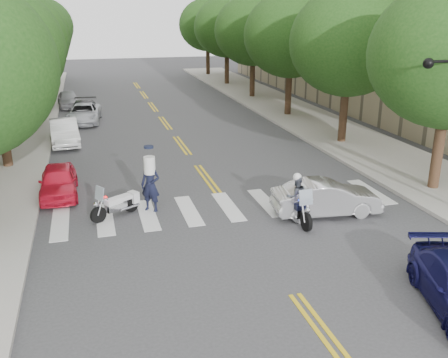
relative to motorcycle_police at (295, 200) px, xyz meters
name	(u,v)px	position (x,y,z in m)	size (l,w,h in m)	color
ground	(295,295)	(-1.93, -4.55, -0.81)	(140.00, 140.00, 0.00)	#38383A
sidewalk_left	(13,131)	(-11.43, 17.45, -0.74)	(5.00, 60.00, 0.15)	#9E9991
sidewalk_right	(296,114)	(7.57, 17.45, -0.74)	(5.00, 60.00, 0.15)	#9E9991
tree_l_2	(13,39)	(-10.73, 17.45, 4.74)	(6.40, 6.40, 8.45)	#382316
tree_l_3	(26,33)	(-10.73, 25.45, 4.74)	(6.40, 6.40, 8.45)	#382316
tree_l_4	(35,29)	(-10.73, 33.45, 4.74)	(6.40, 6.40, 8.45)	#382316
tree_l_5	(41,26)	(-10.73, 41.45, 4.74)	(6.40, 6.40, 8.45)	#382316
tree_r_1	(349,42)	(6.87, 9.45, 4.74)	(6.40, 6.40, 8.45)	#382316
tree_r_2	(291,35)	(6.87, 17.45, 4.74)	(6.40, 6.40, 8.45)	#382316
tree_r_3	(253,30)	(6.87, 25.45, 4.74)	(6.40, 6.40, 8.45)	#382316
tree_r_4	(227,27)	(6.87, 33.45, 4.74)	(6.40, 6.40, 8.45)	#382316
tree_r_5	(208,25)	(6.87, 41.45, 4.74)	(6.40, 6.40, 8.45)	#382316
motorcycle_police	(295,200)	(0.00, 0.00, 0.00)	(0.78, 2.25, 1.83)	black
motorcycle_parked	(119,204)	(-6.02, 2.17, -0.35)	(1.85, 1.30, 1.33)	black
officer_standing	(151,185)	(-4.82, 2.34, 0.21)	(0.74, 0.49, 2.04)	black
convertible	(326,198)	(1.34, 0.26, -0.16)	(1.38, 3.95, 1.30)	silver
parked_car_a	(59,181)	(-8.23, 4.95, -0.19)	(1.46, 3.63, 1.24)	red
parked_car_b	(64,132)	(-8.23, 13.45, -0.12)	(1.46, 4.19, 1.38)	white
parked_car_c	(84,113)	(-7.13, 18.95, -0.18)	(2.08, 4.52, 1.26)	#B7B9BF
parked_car_d	(84,111)	(-7.13, 19.95, -0.18)	(1.78, 4.39, 1.27)	black
parked_car_e	(68,99)	(-8.23, 24.95, -0.17)	(1.51, 3.74, 1.28)	gray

